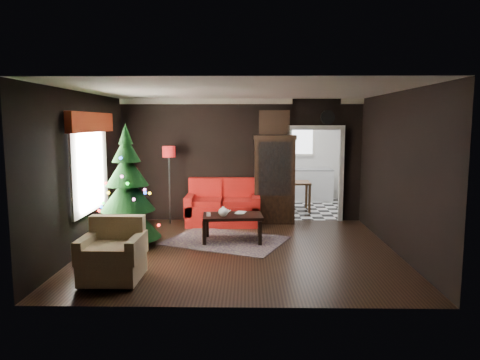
{
  "coord_description": "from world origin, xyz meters",
  "views": [
    {
      "loc": [
        0.15,
        -7.78,
        2.27
      ],
      "look_at": [
        0.0,
        0.9,
        1.15
      ],
      "focal_mm": 33.56,
      "sensor_mm": 36.0,
      "label": 1
    }
  ],
  "objects_px": {
    "wall_clock": "(328,117)",
    "armchair": "(112,250)",
    "coffee_table": "(233,228)",
    "teapot": "(223,212)",
    "floor_lamp": "(170,187)",
    "curio_cabinet": "(274,181)",
    "kitchen_table": "(296,196)",
    "christmas_tree": "(127,190)",
    "loveseat": "(223,202)"
  },
  "relations": [
    {
      "from": "armchair",
      "to": "teapot",
      "type": "height_order",
      "value": "armchair"
    },
    {
      "from": "coffee_table",
      "to": "teapot",
      "type": "xyz_separation_m",
      "value": [
        -0.17,
        -0.18,
        0.35
      ]
    },
    {
      "from": "loveseat",
      "to": "wall_clock",
      "type": "bearing_deg",
      "value": 9.66
    },
    {
      "from": "loveseat",
      "to": "christmas_tree",
      "type": "xyz_separation_m",
      "value": [
        -1.64,
        -1.81,
        0.55
      ]
    },
    {
      "from": "wall_clock",
      "to": "curio_cabinet",
      "type": "bearing_deg",
      "value": -171.47
    },
    {
      "from": "wall_clock",
      "to": "armchair",
      "type": "bearing_deg",
      "value": -132.72
    },
    {
      "from": "christmas_tree",
      "to": "teapot",
      "type": "relative_size",
      "value": 11.22
    },
    {
      "from": "curio_cabinet",
      "to": "armchair",
      "type": "relative_size",
      "value": 2.2
    },
    {
      "from": "floor_lamp",
      "to": "kitchen_table",
      "type": "xyz_separation_m",
      "value": [
        3.0,
        1.61,
        -0.45
      ]
    },
    {
      "from": "christmas_tree",
      "to": "loveseat",
      "type": "bearing_deg",
      "value": 47.93
    },
    {
      "from": "loveseat",
      "to": "floor_lamp",
      "type": "relative_size",
      "value": 0.93
    },
    {
      "from": "floor_lamp",
      "to": "christmas_tree",
      "type": "bearing_deg",
      "value": -103.33
    },
    {
      "from": "christmas_tree",
      "to": "floor_lamp",
      "type": "bearing_deg",
      "value": 76.67
    },
    {
      "from": "floor_lamp",
      "to": "teapot",
      "type": "bearing_deg",
      "value": -52.29
    },
    {
      "from": "christmas_tree",
      "to": "kitchen_table",
      "type": "relative_size",
      "value": 3.01
    },
    {
      "from": "wall_clock",
      "to": "coffee_table",
      "type": "bearing_deg",
      "value": -138.52
    },
    {
      "from": "christmas_tree",
      "to": "wall_clock",
      "type": "height_order",
      "value": "wall_clock"
    },
    {
      "from": "christmas_tree",
      "to": "armchair",
      "type": "distance_m",
      "value": 1.94
    },
    {
      "from": "kitchen_table",
      "to": "curio_cabinet",
      "type": "bearing_deg",
      "value": -114.44
    },
    {
      "from": "loveseat",
      "to": "kitchen_table",
      "type": "xyz_separation_m",
      "value": [
        1.8,
        1.65,
        -0.12
      ]
    },
    {
      "from": "curio_cabinet",
      "to": "christmas_tree",
      "type": "xyz_separation_m",
      "value": [
        -2.79,
        -2.03,
        0.1
      ]
    },
    {
      "from": "coffee_table",
      "to": "wall_clock",
      "type": "relative_size",
      "value": 3.51
    },
    {
      "from": "curio_cabinet",
      "to": "kitchen_table",
      "type": "distance_m",
      "value": 1.67
    },
    {
      "from": "loveseat",
      "to": "armchair",
      "type": "xyz_separation_m",
      "value": [
        -1.38,
        -3.64,
        -0.04
      ]
    },
    {
      "from": "floor_lamp",
      "to": "teapot",
      "type": "xyz_separation_m",
      "value": [
        1.29,
        -1.67,
        -0.22
      ]
    },
    {
      "from": "loveseat",
      "to": "coffee_table",
      "type": "xyz_separation_m",
      "value": [
        0.26,
        -1.44,
        -0.24
      ]
    },
    {
      "from": "teapot",
      "to": "wall_clock",
      "type": "height_order",
      "value": "wall_clock"
    },
    {
      "from": "kitchen_table",
      "to": "wall_clock",
      "type": "bearing_deg",
      "value": -66.25
    },
    {
      "from": "teapot",
      "to": "kitchen_table",
      "type": "relative_size",
      "value": 0.27
    },
    {
      "from": "armchair",
      "to": "kitchen_table",
      "type": "xyz_separation_m",
      "value": [
        3.18,
        5.29,
        -0.09
      ]
    },
    {
      "from": "teapot",
      "to": "wall_clock",
      "type": "xyz_separation_m",
      "value": [
        2.26,
        2.02,
        1.77
      ]
    },
    {
      "from": "christmas_tree",
      "to": "kitchen_table",
      "type": "distance_m",
      "value": 4.93
    },
    {
      "from": "loveseat",
      "to": "teapot",
      "type": "height_order",
      "value": "loveseat"
    },
    {
      "from": "coffee_table",
      "to": "teapot",
      "type": "relative_size",
      "value": 5.59
    },
    {
      "from": "curio_cabinet",
      "to": "christmas_tree",
      "type": "relative_size",
      "value": 0.84
    },
    {
      "from": "teapot",
      "to": "loveseat",
      "type": "bearing_deg",
      "value": 93.28
    },
    {
      "from": "loveseat",
      "to": "coffee_table",
      "type": "height_order",
      "value": "loveseat"
    },
    {
      "from": "christmas_tree",
      "to": "curio_cabinet",
      "type": "bearing_deg",
      "value": 36.12
    },
    {
      "from": "wall_clock",
      "to": "kitchen_table",
      "type": "distance_m",
      "value": 2.43
    },
    {
      "from": "coffee_table",
      "to": "wall_clock",
      "type": "distance_m",
      "value": 3.5
    },
    {
      "from": "wall_clock",
      "to": "teapot",
      "type": "bearing_deg",
      "value": -138.12
    },
    {
      "from": "floor_lamp",
      "to": "curio_cabinet",
      "type": "bearing_deg",
      "value": 4.27
    },
    {
      "from": "loveseat",
      "to": "kitchen_table",
      "type": "distance_m",
      "value": 2.45
    },
    {
      "from": "loveseat",
      "to": "armchair",
      "type": "distance_m",
      "value": 3.9
    },
    {
      "from": "curio_cabinet",
      "to": "christmas_tree",
      "type": "distance_m",
      "value": 3.45
    },
    {
      "from": "christmas_tree",
      "to": "kitchen_table",
      "type": "height_order",
      "value": "christmas_tree"
    },
    {
      "from": "christmas_tree",
      "to": "armchair",
      "type": "xyz_separation_m",
      "value": [
        0.25,
        -1.83,
        -0.59
      ]
    },
    {
      "from": "curio_cabinet",
      "to": "christmas_tree",
      "type": "height_order",
      "value": "christmas_tree"
    },
    {
      "from": "christmas_tree",
      "to": "teapot",
      "type": "bearing_deg",
      "value": 6.29
    },
    {
      "from": "armchair",
      "to": "coffee_table",
      "type": "xyz_separation_m",
      "value": [
        1.65,
        2.2,
        -0.2
      ]
    }
  ]
}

